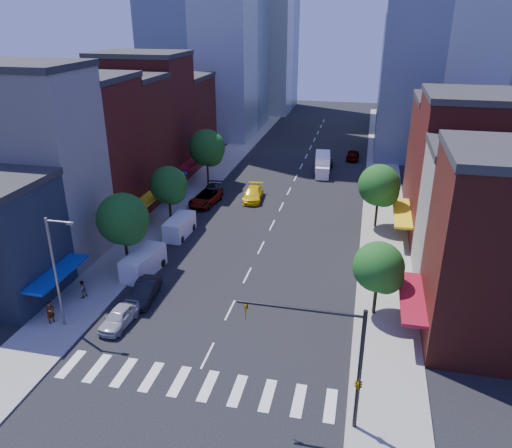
{
  "coord_description": "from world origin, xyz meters",
  "views": [
    {
      "loc": [
        9.78,
        -27.5,
        22.7
      ],
      "look_at": [
        0.69,
        12.62,
        5.0
      ],
      "focal_mm": 35.0,
      "sensor_mm": 36.0,
      "label": 1
    }
  ],
  "objects_px": {
    "parked_car_second": "(145,291)",
    "traffic_car_far": "(353,155)",
    "parked_car_rear": "(211,192)",
    "box_truck": "(322,165)",
    "parked_car_third": "(206,198)",
    "taxi": "(253,194)",
    "parked_car_front": "(119,317)",
    "pedestrian_far": "(82,289)",
    "traffic_car_oncoming": "(328,161)",
    "cargo_van_near": "(143,263)",
    "pedestrian_near": "(50,312)",
    "cargo_van_far": "(179,227)"
  },
  "relations": [
    {
      "from": "parked_car_third",
      "to": "taxi",
      "type": "relative_size",
      "value": 1.06
    },
    {
      "from": "parked_car_second",
      "to": "cargo_van_near",
      "type": "height_order",
      "value": "cargo_van_near"
    },
    {
      "from": "parked_car_second",
      "to": "parked_car_rear",
      "type": "height_order",
      "value": "parked_car_rear"
    },
    {
      "from": "cargo_van_near",
      "to": "cargo_van_far",
      "type": "height_order",
      "value": "cargo_van_near"
    },
    {
      "from": "parked_car_rear",
      "to": "cargo_van_far",
      "type": "height_order",
      "value": "cargo_van_far"
    },
    {
      "from": "parked_car_second",
      "to": "parked_car_rear",
      "type": "bearing_deg",
      "value": 88.65
    },
    {
      "from": "parked_car_front",
      "to": "traffic_car_oncoming",
      "type": "distance_m",
      "value": 48.83
    },
    {
      "from": "pedestrian_far",
      "to": "parked_car_second",
      "type": "bearing_deg",
      "value": 125.51
    },
    {
      "from": "parked_car_second",
      "to": "cargo_van_near",
      "type": "relative_size",
      "value": 0.88
    },
    {
      "from": "pedestrian_far",
      "to": "pedestrian_near",
      "type": "bearing_deg",
      "value": 17.24
    },
    {
      "from": "box_truck",
      "to": "parked_car_rear",
      "type": "bearing_deg",
      "value": -138.42
    },
    {
      "from": "taxi",
      "to": "box_truck",
      "type": "height_order",
      "value": "box_truck"
    },
    {
      "from": "box_truck",
      "to": "pedestrian_near",
      "type": "relative_size",
      "value": 3.85
    },
    {
      "from": "pedestrian_near",
      "to": "box_truck",
      "type": "bearing_deg",
      "value": 6.57
    },
    {
      "from": "parked_car_third",
      "to": "box_truck",
      "type": "bearing_deg",
      "value": 58.15
    },
    {
      "from": "parked_car_rear",
      "to": "traffic_car_oncoming",
      "type": "xyz_separation_m",
      "value": [
        13.47,
        18.5,
        -0.12
      ]
    },
    {
      "from": "parked_car_third",
      "to": "taxi",
      "type": "height_order",
      "value": "parked_car_third"
    },
    {
      "from": "traffic_car_oncoming",
      "to": "pedestrian_far",
      "type": "relative_size",
      "value": 2.68
    },
    {
      "from": "parked_car_front",
      "to": "parked_car_second",
      "type": "relative_size",
      "value": 0.92
    },
    {
      "from": "parked_car_third",
      "to": "box_truck",
      "type": "relative_size",
      "value": 0.82
    },
    {
      "from": "parked_car_rear",
      "to": "traffic_car_oncoming",
      "type": "distance_m",
      "value": 22.88
    },
    {
      "from": "parked_car_third",
      "to": "traffic_car_far",
      "type": "xyz_separation_m",
      "value": [
        17.21,
        25.01,
        -0.01
      ]
    },
    {
      "from": "parked_car_third",
      "to": "traffic_car_far",
      "type": "bearing_deg",
      "value": 62.37
    },
    {
      "from": "parked_car_third",
      "to": "pedestrian_far",
      "type": "xyz_separation_m",
      "value": [
        -3.19,
        -23.8,
        0.11
      ]
    },
    {
      "from": "parked_car_third",
      "to": "parked_car_rear",
      "type": "bearing_deg",
      "value": 96.9
    },
    {
      "from": "traffic_car_oncoming",
      "to": "traffic_car_far",
      "type": "bearing_deg",
      "value": -138.71
    },
    {
      "from": "taxi",
      "to": "traffic_car_oncoming",
      "type": "distance_m",
      "value": 19.52
    },
    {
      "from": "parked_car_rear",
      "to": "taxi",
      "type": "distance_m",
      "value": 5.54
    },
    {
      "from": "traffic_car_oncoming",
      "to": "traffic_car_far",
      "type": "height_order",
      "value": "traffic_car_far"
    },
    {
      "from": "taxi",
      "to": "pedestrian_far",
      "type": "relative_size",
      "value": 3.58
    },
    {
      "from": "taxi",
      "to": "parked_car_third",
      "type": "bearing_deg",
      "value": -157.3
    },
    {
      "from": "parked_car_second",
      "to": "traffic_car_far",
      "type": "xyz_separation_m",
      "value": [
        15.21,
        47.66,
        0.04
      ]
    },
    {
      "from": "box_truck",
      "to": "pedestrian_far",
      "type": "height_order",
      "value": "box_truck"
    },
    {
      "from": "parked_car_second",
      "to": "parked_car_rear",
      "type": "relative_size",
      "value": 0.84
    },
    {
      "from": "box_truck",
      "to": "traffic_car_far",
      "type": "bearing_deg",
      "value": 59.13
    },
    {
      "from": "traffic_car_oncoming",
      "to": "pedestrian_near",
      "type": "bearing_deg",
      "value": 63.13
    },
    {
      "from": "cargo_van_near",
      "to": "traffic_car_oncoming",
      "type": "distance_m",
      "value": 41.59
    },
    {
      "from": "parked_car_front",
      "to": "box_truck",
      "type": "height_order",
      "value": "box_truck"
    },
    {
      "from": "parked_car_third",
      "to": "parked_car_front",
      "type": "bearing_deg",
      "value": -79.56
    },
    {
      "from": "parked_car_rear",
      "to": "taxi",
      "type": "xyz_separation_m",
      "value": [
        5.49,
        0.68,
        -0.0
      ]
    },
    {
      "from": "traffic_car_far",
      "to": "pedestrian_far",
      "type": "xyz_separation_m",
      "value": [
        -20.4,
        -48.81,
        0.12
      ]
    },
    {
      "from": "cargo_van_far",
      "to": "traffic_car_far",
      "type": "relative_size",
      "value": 1.04
    },
    {
      "from": "parked_car_third",
      "to": "cargo_van_far",
      "type": "distance_m",
      "value": 9.78
    },
    {
      "from": "parked_car_third",
      "to": "traffic_car_oncoming",
      "type": "bearing_deg",
      "value": 63.9
    },
    {
      "from": "taxi",
      "to": "parked_car_second",
      "type": "bearing_deg",
      "value": -103.17
    },
    {
      "from": "traffic_car_oncoming",
      "to": "box_truck",
      "type": "bearing_deg",
      "value": 77.25
    },
    {
      "from": "parked_car_rear",
      "to": "box_truck",
      "type": "distance_m",
      "value": 19.17
    },
    {
      "from": "cargo_van_near",
      "to": "pedestrian_far",
      "type": "bearing_deg",
      "value": -114.86
    },
    {
      "from": "taxi",
      "to": "box_truck",
      "type": "relative_size",
      "value": 0.77
    },
    {
      "from": "cargo_van_far",
      "to": "parked_car_front",
      "type": "bearing_deg",
      "value": -83.22
    }
  ]
}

